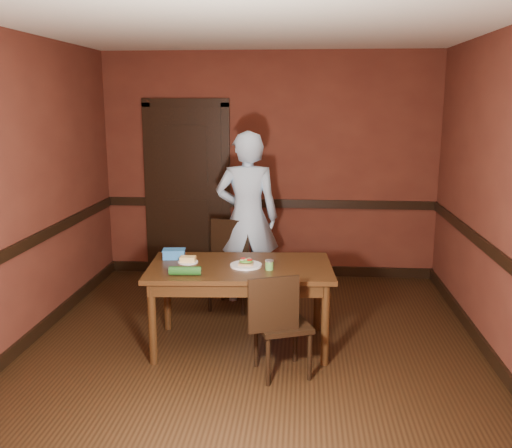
% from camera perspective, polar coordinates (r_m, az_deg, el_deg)
% --- Properties ---
extents(floor, '(4.00, 4.50, 0.01)m').
position_cam_1_polar(floor, '(5.07, -0.34, -12.54)').
color(floor, black).
rests_on(floor, ground).
extents(ceiling, '(4.00, 4.50, 0.01)m').
position_cam_1_polar(ceiling, '(4.64, -0.39, 19.38)').
color(ceiling, silver).
rests_on(ceiling, ground).
extents(wall_back, '(4.00, 0.02, 2.70)m').
position_cam_1_polar(wall_back, '(6.89, 1.34, 5.79)').
color(wall_back, '#56251A').
rests_on(wall_back, ground).
extents(wall_front, '(4.00, 0.02, 2.70)m').
position_cam_1_polar(wall_front, '(2.49, -5.07, -5.91)').
color(wall_front, '#56251A').
rests_on(wall_front, ground).
extents(wall_left, '(0.02, 4.50, 2.70)m').
position_cam_1_polar(wall_left, '(5.24, -22.74, 2.79)').
color(wall_left, '#56251A').
rests_on(wall_left, ground).
extents(wall_right, '(0.02, 4.50, 2.70)m').
position_cam_1_polar(wall_right, '(4.91, 23.59, 2.14)').
color(wall_right, '#56251A').
rests_on(wall_right, ground).
extents(dado_back, '(4.00, 0.03, 0.10)m').
position_cam_1_polar(dado_back, '(6.94, 1.31, 2.08)').
color(dado_back, black).
rests_on(dado_back, ground).
extents(dado_left, '(0.03, 4.50, 0.10)m').
position_cam_1_polar(dado_left, '(5.32, -22.20, -2.00)').
color(dado_left, black).
rests_on(dado_left, ground).
extents(dado_right, '(0.03, 4.50, 0.10)m').
position_cam_1_polar(dado_right, '(5.00, 22.99, -2.94)').
color(dado_right, black).
rests_on(dado_right, ground).
extents(baseboard_back, '(4.00, 0.03, 0.12)m').
position_cam_1_polar(baseboard_back, '(7.13, 1.28, -4.57)').
color(baseboard_back, black).
rests_on(baseboard_back, ground).
extents(baseboard_left, '(0.03, 4.50, 0.12)m').
position_cam_1_polar(baseboard_left, '(5.57, -21.50, -10.41)').
color(baseboard_left, black).
rests_on(baseboard_left, ground).
extents(baseboard_right, '(0.03, 4.50, 0.12)m').
position_cam_1_polar(baseboard_right, '(5.26, 22.22, -11.80)').
color(baseboard_right, black).
rests_on(baseboard_right, ground).
extents(door, '(1.05, 0.07, 2.20)m').
position_cam_1_polar(door, '(7.02, -6.88, 3.70)').
color(door, black).
rests_on(door, ground).
extents(dining_table, '(1.63, 0.99, 0.74)m').
position_cam_1_polar(dining_table, '(5.03, -1.56, -8.20)').
color(dining_table, '#311C0C').
rests_on(dining_table, floor).
extents(chair_far, '(0.50, 0.50, 0.90)m').
position_cam_1_polar(chair_far, '(5.91, -2.43, -4.22)').
color(chair_far, black).
rests_on(chair_far, floor).
extents(chair_near, '(0.51, 0.51, 0.85)m').
position_cam_1_polar(chair_near, '(4.53, 2.67, -9.84)').
color(chair_near, black).
rests_on(chair_near, floor).
extents(person, '(0.70, 0.48, 1.82)m').
position_cam_1_polar(person, '(6.04, -0.88, 0.66)').
color(person, '#ADD1ED').
rests_on(person, floor).
extents(sandwich_plate, '(0.27, 0.27, 0.07)m').
position_cam_1_polar(sandwich_plate, '(4.89, -1.01, -4.04)').
color(sandwich_plate, white).
rests_on(sandwich_plate, dining_table).
extents(sauce_jar, '(0.07, 0.07, 0.08)m').
position_cam_1_polar(sauce_jar, '(4.78, 1.34, -4.11)').
color(sauce_jar, '#55983F').
rests_on(sauce_jar, dining_table).
extents(cheese_saucer, '(0.18, 0.18, 0.06)m').
position_cam_1_polar(cheese_saucer, '(5.03, -6.82, -3.61)').
color(cheese_saucer, white).
rests_on(cheese_saucer, dining_table).
extents(food_tub, '(0.21, 0.16, 0.08)m').
position_cam_1_polar(food_tub, '(5.17, -8.20, -2.97)').
color(food_tub, '#3078C8').
rests_on(food_tub, dining_table).
extents(wrapped_veg, '(0.27, 0.09, 0.07)m').
position_cam_1_polar(wrapped_veg, '(4.67, -7.10, -4.67)').
color(wrapped_veg, '#1A4818').
rests_on(wrapped_veg, dining_table).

